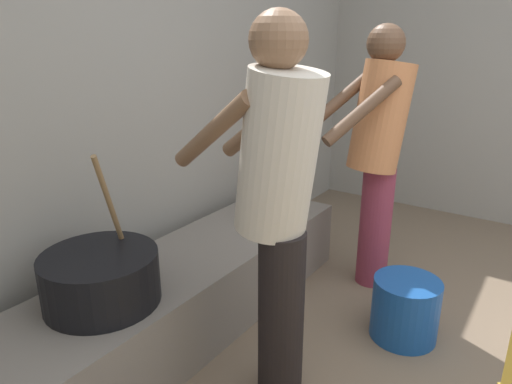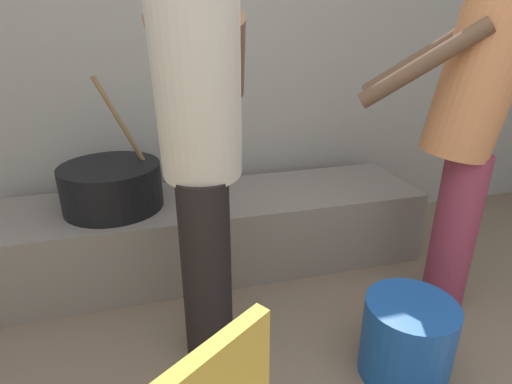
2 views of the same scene
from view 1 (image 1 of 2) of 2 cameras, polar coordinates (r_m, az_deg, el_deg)
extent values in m
cube|color=#9E998E|center=(2.77, -15.09, 11.70)|extent=(5.41, 0.20, 2.48)
cube|color=slate|center=(2.62, -8.48, -12.18)|extent=(2.36, 0.60, 0.42)
cylinder|color=black|center=(2.16, -18.73, -10.13)|extent=(0.51, 0.51, 0.23)
cylinder|color=#937047|center=(2.09, -17.70, -1.58)|extent=(0.23, 0.15, 0.51)
cylinder|color=#8C3347|center=(3.05, 14.61, -4.20)|extent=(0.20, 0.20, 0.79)
cylinder|color=#D17F4C|center=(2.84, 15.29, 9.01)|extent=(0.49, 0.46, 0.67)
sphere|color=brown|center=(2.80, 15.88, 17.39)|extent=(0.22, 0.22, 0.22)
cylinder|color=brown|center=(2.80, 9.78, 10.69)|extent=(0.44, 0.31, 0.36)
cylinder|color=brown|center=(2.58, 13.06, 9.82)|extent=(0.44, 0.31, 0.36)
cylinder|color=black|center=(2.06, 3.13, -15.27)|extent=(0.20, 0.20, 0.80)
cylinder|color=beige|center=(1.78, 2.84, 4.73)|extent=(0.38, 0.44, 0.68)
sphere|color=brown|center=(1.74, 2.82, 18.41)|extent=(0.22, 0.22, 0.22)
cylinder|color=brown|center=(2.03, 0.58, 8.49)|extent=(0.17, 0.49, 0.37)
cylinder|color=brown|center=(1.86, -5.50, 7.44)|extent=(0.17, 0.49, 0.37)
cylinder|color=#194C99|center=(2.66, 18.07, -13.65)|extent=(0.35, 0.35, 0.34)
camera|label=2|loc=(1.41, 55.64, 1.32)|focal=28.66mm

